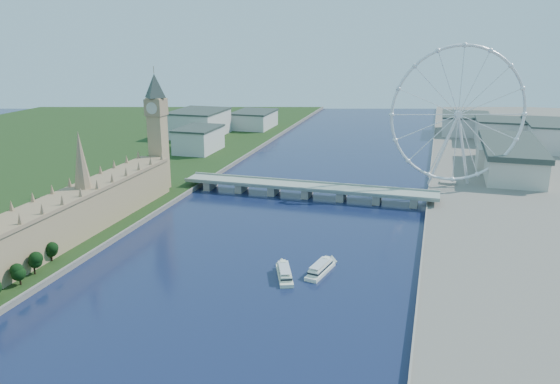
% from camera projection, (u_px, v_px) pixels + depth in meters
% --- Properties ---
extents(parliament_range, '(24.00, 200.00, 70.00)m').
position_uv_depth(parliament_range, '(86.00, 208.00, 380.41)').
color(parliament_range, tan).
rests_on(parliament_range, ground).
extents(big_ben, '(20.02, 20.02, 110.00)m').
position_uv_depth(big_ben, '(157.00, 117.00, 466.18)').
color(big_ben, tan).
rests_on(big_ben, ground).
extents(westminster_bridge, '(220.00, 22.00, 9.50)m').
position_uv_depth(westminster_bridge, '(307.00, 189.00, 469.26)').
color(westminster_bridge, gray).
rests_on(westminster_bridge, ground).
extents(london_eye, '(113.60, 39.12, 124.30)m').
position_uv_depth(london_eye, '(458.00, 115.00, 470.60)').
color(london_eye, silver).
rests_on(london_eye, ground).
extents(county_hall, '(54.00, 144.00, 35.00)m').
position_uv_depth(county_hall, '(508.00, 174.00, 544.07)').
color(county_hall, beige).
rests_on(county_hall, ground).
extents(city_skyline, '(505.00, 280.00, 32.00)m').
position_uv_depth(city_skyline, '(385.00, 129.00, 695.31)').
color(city_skyline, beige).
rests_on(city_skyline, ground).
extents(tour_boat_near, '(18.88, 31.95, 6.91)m').
position_uv_depth(tour_boat_near, '(285.00, 278.00, 316.08)').
color(tour_boat_near, silver).
rests_on(tour_boat_near, ground).
extents(tour_boat_far, '(14.27, 32.38, 6.95)m').
position_uv_depth(tour_boat_far, '(320.00, 273.00, 322.01)').
color(tour_boat_far, silver).
rests_on(tour_boat_far, ground).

